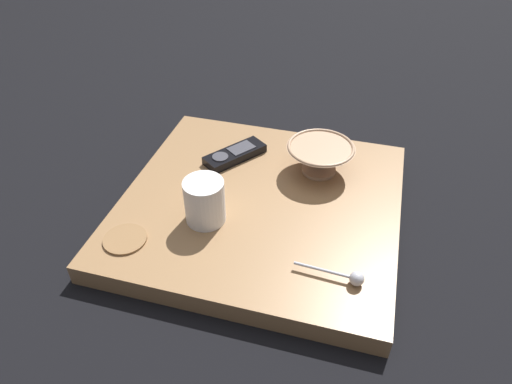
{
  "coord_description": "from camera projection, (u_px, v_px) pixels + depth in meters",
  "views": [
    {
      "loc": [
        0.77,
        0.2,
        0.72
      ],
      "look_at": [
        0.0,
        -0.01,
        0.07
      ],
      "focal_mm": 33.0,
      "sensor_mm": 36.0,
      "label": 1
    }
  ],
  "objects": [
    {
      "name": "table",
      "position": [
        261.0,
        207.0,
        1.05
      ],
      "size": [
        0.58,
        0.6,
        0.05
      ],
      "color": "#936D47",
      "rests_on": "ground"
    },
    {
      "name": "teaspoon",
      "position": [
        351.0,
        277.0,
        0.85
      ],
      "size": [
        0.03,
        0.13,
        0.03
      ],
      "color": "silver",
      "rests_on": "table"
    },
    {
      "name": "coffee_mug",
      "position": [
        205.0,
        201.0,
        0.96
      ],
      "size": [
        0.11,
        0.08,
        0.1
      ],
      "color": "white",
      "rests_on": "table"
    },
    {
      "name": "cereal_bowl",
      "position": [
        320.0,
        157.0,
        1.09
      ],
      "size": [
        0.16,
        0.16,
        0.07
      ],
      "color": "tan",
      "rests_on": "table"
    },
    {
      "name": "tv_remote_near",
      "position": [
        235.0,
        154.0,
        1.15
      ],
      "size": [
        0.16,
        0.14,
        0.02
      ],
      "color": "black",
      "rests_on": "table"
    },
    {
      "name": "ground_plane",
      "position": [
        261.0,
        214.0,
        1.07
      ],
      "size": [
        6.0,
        6.0,
        0.0
      ],
      "primitive_type": "plane",
      "color": "black"
    },
    {
      "name": "drink_coaster",
      "position": [
        125.0,
        239.0,
        0.94
      ],
      "size": [
        0.09,
        0.09,
        0.01
      ],
      "color": "olive",
      "rests_on": "table"
    }
  ]
}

